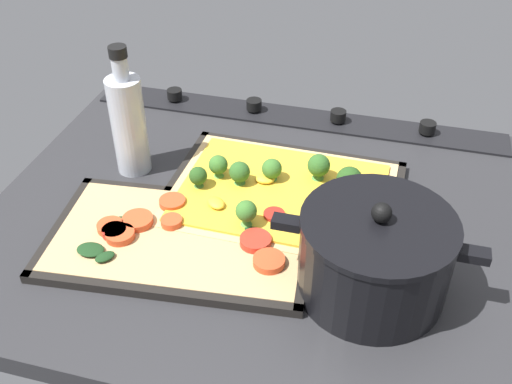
{
  "coord_description": "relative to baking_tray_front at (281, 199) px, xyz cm",
  "views": [
    {
      "loc": [
        -17.21,
        64.47,
        55.25
      ],
      "look_at": [
        -0.13,
        0.06,
        4.04
      ],
      "focal_mm": 41.79,
      "sensor_mm": 36.0,
      "label": 1
    }
  ],
  "objects": [
    {
      "name": "veggie_pizza_back",
      "position": [
        11.39,
        12.59,
        0.77
      ],
      "size": [
        35.03,
        21.98,
        1.9
      ],
      "color": "tan",
      "rests_on": "baking_tray_back"
    },
    {
      "name": "baking_tray_front",
      "position": [
        0.0,
        0.0,
        0.0
      ],
      "size": [
        34.95,
        27.39,
        1.3
      ],
      "color": "black",
      "rests_on": "ground_plane"
    },
    {
      "name": "ground_plane",
      "position": [
        2.98,
        3.89,
        -1.87
      ],
      "size": [
        77.37,
        63.35,
        3.0
      ],
      "primitive_type": "cube",
      "color": "#28282B"
    },
    {
      "name": "baking_tray_back",
      "position": [
        11.29,
        12.64,
        0.01
      ],
      "size": [
        37.65,
        24.59,
        1.3
      ],
      "color": "black",
      "rests_on": "ground_plane"
    },
    {
      "name": "stove_control_panel",
      "position": [
        2.98,
        -24.29,
        0.19
      ],
      "size": [
        74.27,
        7.0,
        2.6
      ],
      "color": "black",
      "rests_on": "ground_plane"
    },
    {
      "name": "broccoli_pizza",
      "position": [
        -0.35,
        0.16,
        1.44
      ],
      "size": [
        32.51,
        24.95,
        5.67
      ],
      "color": "tan",
      "rests_on": "baking_tray_front"
    },
    {
      "name": "oil_bottle",
      "position": [
        24.6,
        -2.24,
        8.18
      ],
      "size": [
        5.31,
        5.31,
        20.81
      ],
      "color": "#B7BCC6",
      "rests_on": "ground_plane"
    },
    {
      "name": "cooking_pot",
      "position": [
        -14.67,
        14.49,
        5.27
      ],
      "size": [
        25.37,
        18.53,
        13.56
      ],
      "color": "black",
      "rests_on": "ground_plane"
    }
  ]
}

